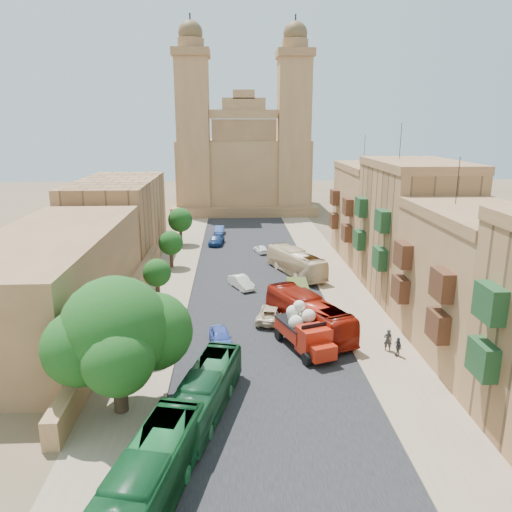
{
  "coord_description": "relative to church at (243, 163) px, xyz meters",
  "views": [
    {
      "loc": [
        -2.46,
        -24.01,
        17.46
      ],
      "look_at": [
        0.0,
        26.0,
        4.0
      ],
      "focal_mm": 35.0,
      "sensor_mm": 36.0,
      "label": 1
    }
  ],
  "objects": [
    {
      "name": "townhouse_c",
      "position": [
        15.95,
        -53.61,
        -2.61
      ],
      "size": [
        9.0,
        14.0,
        17.4
      ],
      "color": "#A17249",
      "rests_on": "ground"
    },
    {
      "name": "sidewalk_west",
      "position": [
        -9.5,
        -48.61,
        -9.51
      ],
      "size": [
        5.0,
        140.0,
        0.01
      ],
      "primitive_type": "cube",
      "color": "#8D765C",
      "rests_on": "ground"
    },
    {
      "name": "pedestrian_c",
      "position": [
        10.17,
        -68.02,
        -8.74
      ],
      "size": [
        0.58,
        0.97,
        1.55
      ],
      "primitive_type": "imported",
      "rotation": [
        0.0,
        0.0,
        4.95
      ],
      "color": "#313237",
      "rests_on": "ground"
    },
    {
      "name": "street_tree_d",
      "position": [
        -10.0,
        -30.61,
        -5.86
      ],
      "size": [
        3.54,
        3.54,
        5.45
      ],
      "color": "#392A1C",
      "rests_on": "ground"
    },
    {
      "name": "street_tree_a",
      "position": [
        -10.0,
        -66.61,
        -5.79
      ],
      "size": [
        3.61,
        3.61,
        5.55
      ],
      "color": "#392A1C",
      "rests_on": "ground"
    },
    {
      "name": "red_truck",
      "position": [
        3.15,
        -66.56,
        -7.84
      ],
      "size": [
        4.43,
        6.88,
        3.8
      ],
      "color": "#A41D0C",
      "rests_on": "ground"
    },
    {
      "name": "sidewalk_east",
      "position": [
        9.5,
        -48.61,
        -9.51
      ],
      "size": [
        5.0,
        140.0,
        0.01
      ],
      "primitive_type": "cube",
      "color": "#8D765C",
      "rests_on": "ground"
    },
    {
      "name": "kerb_west",
      "position": [
        -7.0,
        -48.61,
        -9.46
      ],
      "size": [
        0.25,
        140.0,
        0.12
      ],
      "primitive_type": "cube",
      "color": "#8D765C",
      "rests_on": "ground"
    },
    {
      "name": "church",
      "position": [
        0.0,
        0.0,
        0.0
      ],
      "size": [
        28.0,
        22.5,
        36.3
      ],
      "color": "#976C44",
      "rests_on": "ground"
    },
    {
      "name": "townhouse_d",
      "position": [
        15.95,
        -39.61,
        -3.36
      ],
      "size": [
        9.0,
        14.0,
        15.9
      ],
      "color": "#976C44",
      "rests_on": "ground"
    },
    {
      "name": "ficus_tree",
      "position": [
        -9.42,
        -74.61,
        -4.36
      ],
      "size": [
        8.72,
        8.02,
        8.72
      ],
      "color": "#392A1C",
      "rests_on": "ground"
    },
    {
      "name": "car_dkblue",
      "position": [
        -4.76,
        -30.9,
        -8.82
      ],
      "size": [
        2.5,
        5.01,
        1.4
      ],
      "primitive_type": "imported",
      "rotation": [
        0.0,
        0.0,
        -0.11
      ],
      "color": "navy",
      "rests_on": "ground"
    },
    {
      "name": "street_tree_c",
      "position": [
        -10.0,
        -42.61,
        -6.42
      ],
      "size": [
        3.01,
        3.01,
        4.63
      ],
      "color": "#392A1C",
      "rests_on": "ground"
    },
    {
      "name": "car_cream",
      "position": [
        1.0,
        -60.45,
        -8.83
      ],
      "size": [
        3.34,
        5.29,
        1.36
      ],
      "primitive_type": "imported",
      "rotation": [
        0.0,
        0.0,
        2.91
      ],
      "color": "beige",
      "rests_on": "ground"
    },
    {
      "name": "bus_cream_east",
      "position": [
        5.04,
        -46.31,
        -8.05
      ],
      "size": [
        6.26,
        10.68,
        2.93
      ],
      "primitive_type": "imported",
      "rotation": [
        0.0,
        0.0,
        3.53
      ],
      "color": "beige",
      "rests_on": "ground"
    },
    {
      "name": "townhouse_b",
      "position": [
        15.95,
        -67.61,
        -3.86
      ],
      "size": [
        9.0,
        14.0,
        14.9
      ],
      "color": "#976C44",
      "rests_on": "ground"
    },
    {
      "name": "olive_pickup",
      "position": [
        4.0,
        -55.71,
        -8.58
      ],
      "size": [
        2.31,
        4.72,
        1.91
      ],
      "color": "#3F4B1C",
      "rests_on": "ground"
    },
    {
      "name": "car_blue_a",
      "position": [
        -3.47,
        -65.46,
        -8.83
      ],
      "size": [
        2.27,
        4.26,
        1.38
      ],
      "primitive_type": "imported",
      "rotation": [
        0.0,
        0.0,
        0.16
      ],
      "color": "#3D58C0",
      "rests_on": "ground"
    },
    {
      "name": "road_surface",
      "position": [
        0.0,
        -48.61,
        -9.51
      ],
      "size": [
        14.0,
        140.0,
        0.01
      ],
      "primitive_type": "cube",
      "color": "black",
      "rests_on": "ground"
    },
    {
      "name": "street_tree_b",
      "position": [
        -10.0,
        -54.61,
        -6.6
      ],
      "size": [
        2.84,
        2.84,
        4.37
      ],
      "color": "#392A1C",
      "rests_on": "ground"
    },
    {
      "name": "west_building_low",
      "position": [
        -18.0,
        -60.61,
        -5.32
      ],
      "size": [
        10.0,
        28.0,
        8.4
      ],
      "primitive_type": "cube",
      "color": "brown",
      "rests_on": "ground"
    },
    {
      "name": "kerb_east",
      "position": [
        7.0,
        -48.61,
        -9.46
      ],
      "size": [
        0.25,
        140.0,
        0.12
      ],
      "primitive_type": "cube",
      "color": "#8D765C",
      "rests_on": "ground"
    },
    {
      "name": "car_white_b",
      "position": [
        1.47,
        -36.12,
        -8.96
      ],
      "size": [
        2.15,
        3.51,
        1.11
      ],
      "primitive_type": "imported",
      "rotation": [
        0.0,
        0.0,
        3.41
      ],
      "color": "white",
      "rests_on": "ground"
    },
    {
      "name": "west_building_mid",
      "position": [
        -18.0,
        -34.61,
        -4.52
      ],
      "size": [
        10.0,
        22.0,
        10.0
      ],
      "primitive_type": "cube",
      "color": "#A17249",
      "rests_on": "ground"
    },
    {
      "name": "west_wall",
      "position": [
        -12.5,
        -58.61,
        -8.62
      ],
      "size": [
        1.0,
        40.0,
        1.8
      ],
      "primitive_type": "cube",
      "color": "#976C44",
      "rests_on": "ground"
    },
    {
      "name": "car_blue_b",
      "position": [
        -4.48,
        -23.75,
        -8.88
      ],
      "size": [
        1.57,
        3.93,
        1.27
      ],
      "primitive_type": "imported",
      "rotation": [
        0.0,
        0.0,
        -0.06
      ],
      "color": "#3F67C2",
      "rests_on": "ground"
    },
    {
      "name": "pedestrian_a",
      "position": [
        9.69,
        -67.05,
        -8.62
      ],
      "size": [
        0.71,
        0.51,
        1.8
      ],
      "primitive_type": "imported",
      "rotation": [
        0.0,
        0.0,
        3.01
      ],
      "color": "#2C2A2D",
      "rests_on": "ground"
    },
    {
      "name": "car_white_a",
      "position": [
        -1.52,
        -51.14,
        -8.84
      ],
      "size": [
        3.01,
        4.32,
        1.35
      ],
      "primitive_type": "imported",
      "rotation": [
        0.0,
        0.0,
        0.43
      ],
      "color": "white",
      "rests_on": "ground"
    },
    {
      "name": "bus_green_north",
      "position": [
        -4.24,
        -75.0,
        -8.13
      ],
      "size": [
        4.69,
        10.21,
        2.77
      ],
      "primitive_type": "imported",
      "rotation": [
        0.0,
        0.0,
        -0.25
      ],
      "color": "#1A532E",
      "rests_on": "ground"
    },
    {
      "name": "bus_green_south",
      "position": [
        -6.5,
        -83.11,
        -7.99
      ],
      "size": [
        4.99,
        11.21,
        3.04
      ],
      "primitive_type": "imported",
      "rotation": [
        0.0,
        0.0,
        -0.23
      ],
      "color": "#135327",
      "rests_on": "ground"
    },
    {
      "name": "ground",
      "position": [
        0.0,
        -78.61,
        -9.52
      ],
      "size": [
        260.0,
        260.0,
        0.0
      ],
      "primitive_type": "plane",
      "color": "brown"
    },
    {
      "name": "bus_red_east",
      "position": [
        4.0,
        -62.93,
        -7.97
      ],
      "size": [
        6.76,
        11.23,
        3.09
      ],
      "primitive_type": "imported",
      "rotation": [
        0.0,
        0.0,
        3.55
      ],
      "color": "maroon",
      "rests_on": "ground"
    }
  ]
}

